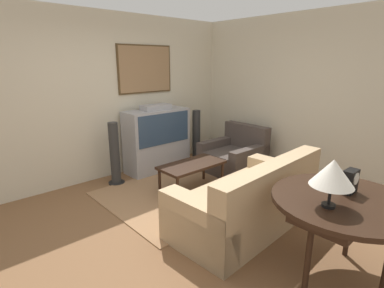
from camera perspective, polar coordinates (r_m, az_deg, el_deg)
ground_plane at (r=3.79m, az=-1.82°, el=-15.08°), size 12.00×12.00×0.00m
wall_back at (r=5.12m, az=-17.56°, el=8.39°), size 12.00×0.10×2.70m
wall_right at (r=5.38m, az=20.23°, el=8.39°), size 0.06×12.00×2.70m
area_rug at (r=4.61m, az=-1.78°, el=-9.12°), size 2.23×1.89×0.01m
tv at (r=5.42m, az=-6.68°, el=0.87°), size 1.16×0.48×1.20m
couch at (r=3.68m, az=10.70°, el=-10.86°), size 1.93×1.02×0.87m
armchair at (r=5.47m, az=8.06°, el=-2.39°), size 0.93×0.94×0.81m
coffee_table at (r=4.51m, az=-0.02°, el=-4.35°), size 1.00×0.51×0.44m
console_table at (r=2.94m, az=26.90°, el=-10.47°), size 1.21×1.21×0.79m
table_lamp at (r=2.61m, az=25.21°, el=-5.05°), size 0.34×0.34×0.40m
mantel_clock at (r=3.02m, az=27.91°, el=-6.30°), size 0.16×0.10×0.22m
speaker_tower_left at (r=4.94m, az=-14.50°, el=-2.07°), size 0.26×0.26×1.01m
speaker_tower_right at (r=5.92m, az=0.82°, el=1.34°), size 0.26×0.26×1.01m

